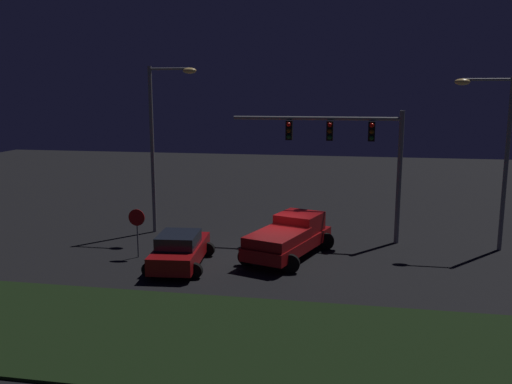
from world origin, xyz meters
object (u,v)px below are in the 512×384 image
traffic_signal_gantry (349,143)px  street_lamp_left (160,130)px  pickup_truck (290,235)px  stop_sign (137,224)px  street_lamp_right (496,142)px  car_sedan (180,250)px

traffic_signal_gantry → street_lamp_left: 9.65m
pickup_truck → stop_sign: size_ratio=2.58×
traffic_signal_gantry → street_lamp_right: 6.64m
car_sedan → stop_sign: (-2.28, 0.92, 0.82)m
street_lamp_right → stop_sign: bearing=-165.5°
pickup_truck → car_sedan: pickup_truck is taller
pickup_truck → stop_sign: 6.90m
street_lamp_right → street_lamp_left: bearing=178.6°
pickup_truck → traffic_signal_gantry: size_ratio=0.69×
traffic_signal_gantry → street_lamp_right: street_lamp_right is taller
street_lamp_right → traffic_signal_gantry: bearing=176.4°
car_sedan → stop_sign: bearing=62.9°
car_sedan → street_lamp_right: street_lamp_right is taller
street_lamp_right → car_sedan: bearing=-159.6°
car_sedan → street_lamp_right: bearing=-74.8°
traffic_signal_gantry → street_lamp_right: (6.63, -0.42, 0.19)m
street_lamp_right → stop_sign: size_ratio=3.62×
pickup_truck → stop_sign: bearing=120.7°
stop_sign → street_lamp_right: bearing=14.5°
car_sedan → street_lamp_right: 15.11m
pickup_truck → traffic_signal_gantry: traffic_signal_gantry is taller
street_lamp_left → street_lamp_right: (16.27, -0.39, -0.32)m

